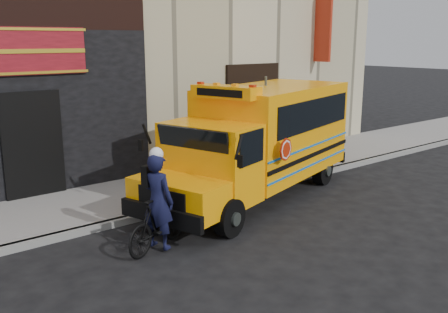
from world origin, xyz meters
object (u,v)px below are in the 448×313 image
object	(u,v)px
bicycle	(158,223)
school_bus	(261,137)
sign_pole	(265,127)
cyclist	(158,204)

from	to	relation	value
bicycle	school_bus	bearing A→B (deg)	-92.14
sign_pole	bicycle	world-z (taller)	sign_pole
bicycle	cyclist	bearing A→B (deg)	134.72
bicycle	sign_pole	bearing A→B (deg)	-89.57
sign_pole	bicycle	xyz separation A→B (m)	(-4.40, -1.75, -1.13)
school_bus	sign_pole	size ratio (longest dim) A/B	2.42
bicycle	cyclist	xyz separation A→B (m)	(-0.02, -0.05, 0.40)
sign_pole	cyclist	distance (m)	4.83
school_bus	bicycle	bearing A→B (deg)	-160.85
cyclist	school_bus	bearing A→B (deg)	-92.24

